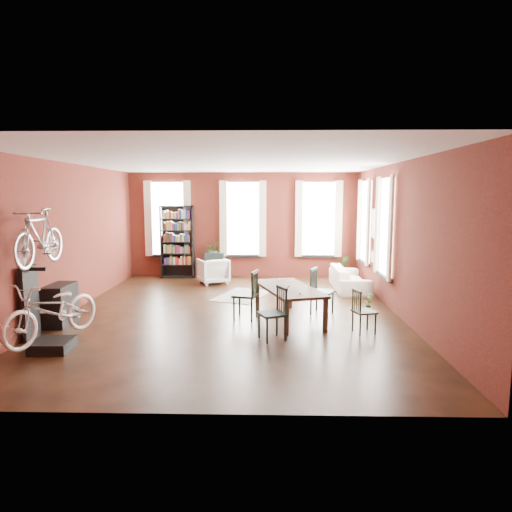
{
  "coord_description": "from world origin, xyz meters",
  "views": [
    {
      "loc": [
        0.75,
        -9.47,
        2.52
      ],
      "look_at": [
        0.5,
        0.6,
        1.17
      ],
      "focal_mm": 32.0,
      "sensor_mm": 36.0,
      "label": 1
    }
  ],
  "objects_px": {
    "dining_table": "(289,304)",
    "bookshelf": "(177,242)",
    "bicycle_floor": "(51,283)",
    "dining_chair_c": "(364,311)",
    "console_table": "(61,305)",
    "plant_stand": "(213,268)",
    "cream_sofa": "(350,275)",
    "dining_chair_b": "(245,295)",
    "dining_chair_a": "(272,314)",
    "white_armchair": "(213,270)",
    "bike_trainer": "(53,345)",
    "dining_chair_d": "(322,292)"
  },
  "relations": [
    {
      "from": "dining_table",
      "to": "dining_chair_a",
      "type": "height_order",
      "value": "dining_chair_a"
    },
    {
      "from": "dining_chair_c",
      "to": "bike_trainer",
      "type": "relative_size",
      "value": 1.35
    },
    {
      "from": "console_table",
      "to": "dining_chair_c",
      "type": "bearing_deg",
      "value": -3.79
    },
    {
      "from": "plant_stand",
      "to": "bike_trainer",
      "type": "bearing_deg",
      "value": -105.23
    },
    {
      "from": "dining_chair_b",
      "to": "dining_chair_c",
      "type": "relative_size",
      "value": 1.24
    },
    {
      "from": "white_armchair",
      "to": "cream_sofa",
      "type": "height_order",
      "value": "cream_sofa"
    },
    {
      "from": "bookshelf",
      "to": "cream_sofa",
      "type": "xyz_separation_m",
      "value": [
        4.95,
        -1.7,
        -0.69
      ]
    },
    {
      "from": "white_armchair",
      "to": "bicycle_floor",
      "type": "xyz_separation_m",
      "value": [
        -1.93,
        -5.72,
        0.71
      ]
    },
    {
      "from": "dining_chair_d",
      "to": "cream_sofa",
      "type": "bearing_deg",
      "value": 2.94
    },
    {
      "from": "dining_chair_a",
      "to": "cream_sofa",
      "type": "height_order",
      "value": "dining_chair_a"
    },
    {
      "from": "console_table",
      "to": "plant_stand",
      "type": "xyz_separation_m",
      "value": [
        2.35,
        5.2,
        -0.1
      ]
    },
    {
      "from": "dining_chair_b",
      "to": "bookshelf",
      "type": "distance_m",
      "value": 5.26
    },
    {
      "from": "plant_stand",
      "to": "dining_chair_c",
      "type": "bearing_deg",
      "value": -58.24
    },
    {
      "from": "dining_chair_c",
      "to": "white_armchair",
      "type": "bearing_deg",
      "value": 19.7
    },
    {
      "from": "white_armchair",
      "to": "dining_chair_d",
      "type": "bearing_deg",
      "value": 104.85
    },
    {
      "from": "console_table",
      "to": "dining_table",
      "type": "bearing_deg",
      "value": 5.44
    },
    {
      "from": "bookshelf",
      "to": "bike_trainer",
      "type": "height_order",
      "value": "bookshelf"
    },
    {
      "from": "dining_chair_a",
      "to": "bookshelf",
      "type": "relative_size",
      "value": 0.42
    },
    {
      "from": "dining_table",
      "to": "dining_chair_b",
      "type": "distance_m",
      "value": 0.89
    },
    {
      "from": "bookshelf",
      "to": "console_table",
      "type": "height_order",
      "value": "bookshelf"
    },
    {
      "from": "dining_chair_d",
      "to": "cream_sofa",
      "type": "relative_size",
      "value": 0.47
    },
    {
      "from": "bicycle_floor",
      "to": "dining_chair_c",
      "type": "bearing_deg",
      "value": 33.63
    },
    {
      "from": "dining_chair_b",
      "to": "dining_chair_d",
      "type": "distance_m",
      "value": 1.67
    },
    {
      "from": "dining_chair_d",
      "to": "bike_trainer",
      "type": "height_order",
      "value": "dining_chair_d"
    },
    {
      "from": "dining_chair_a",
      "to": "cream_sofa",
      "type": "relative_size",
      "value": 0.45
    },
    {
      "from": "dining_chair_a",
      "to": "dining_chair_d",
      "type": "distance_m",
      "value": 2.07
    },
    {
      "from": "cream_sofa",
      "to": "console_table",
      "type": "xyz_separation_m",
      "value": [
        -6.23,
        -3.5,
        -0.01
      ]
    },
    {
      "from": "white_armchair",
      "to": "console_table",
      "type": "bearing_deg",
      "value": 35.44
    },
    {
      "from": "plant_stand",
      "to": "console_table",
      "type": "bearing_deg",
      "value": -114.34
    },
    {
      "from": "bicycle_floor",
      "to": "white_armchair",
      "type": "bearing_deg",
      "value": 93.5
    },
    {
      "from": "dining_chair_b",
      "to": "bike_trainer",
      "type": "distance_m",
      "value": 3.68
    },
    {
      "from": "dining_chair_d",
      "to": "cream_sofa",
      "type": "distance_m",
      "value": 2.76
    },
    {
      "from": "bookshelf",
      "to": "bicycle_floor",
      "type": "xyz_separation_m",
      "value": [
        -0.73,
        -6.66,
        0.01
      ]
    },
    {
      "from": "console_table",
      "to": "bicycle_floor",
      "type": "xyz_separation_m",
      "value": [
        0.55,
        -1.46,
        0.71
      ]
    },
    {
      "from": "white_armchair",
      "to": "bike_trainer",
      "type": "distance_m",
      "value": 6.09
    },
    {
      "from": "dining_chair_d",
      "to": "white_armchair",
      "type": "bearing_deg",
      "value": 64.23
    },
    {
      "from": "dining_chair_b",
      "to": "dining_chair_d",
      "type": "xyz_separation_m",
      "value": [
        1.61,
        0.43,
        -0.01
      ]
    },
    {
      "from": "dining_chair_b",
      "to": "plant_stand",
      "type": "height_order",
      "value": "dining_chair_b"
    },
    {
      "from": "dining_table",
      "to": "white_armchair",
      "type": "distance_m",
      "value": 4.32
    },
    {
      "from": "dining_chair_a",
      "to": "bicycle_floor",
      "type": "xyz_separation_m",
      "value": [
        -3.56,
        -0.63,
        0.65
      ]
    },
    {
      "from": "bicycle_floor",
      "to": "dining_chair_d",
      "type": "bearing_deg",
      "value": 49.45
    },
    {
      "from": "dining_chair_c",
      "to": "plant_stand",
      "type": "bearing_deg",
      "value": 15.87
    },
    {
      "from": "cream_sofa",
      "to": "bicycle_floor",
      "type": "xyz_separation_m",
      "value": [
        -5.68,
        -4.96,
        0.7
      ]
    },
    {
      "from": "dining_table",
      "to": "cream_sofa",
      "type": "xyz_separation_m",
      "value": [
        1.77,
        3.08,
        0.07
      ]
    },
    {
      "from": "bike_trainer",
      "to": "cream_sofa",
      "type": "bearing_deg",
      "value": 41.21
    },
    {
      "from": "dining_table",
      "to": "bookshelf",
      "type": "bearing_deg",
      "value": 106.07
    },
    {
      "from": "dining_chair_b",
      "to": "white_armchair",
      "type": "xyz_separation_m",
      "value": [
        -1.11,
        3.76,
        -0.1
      ]
    },
    {
      "from": "dining_table",
      "to": "dining_chair_c",
      "type": "relative_size",
      "value": 2.48
    },
    {
      "from": "dining_chair_a",
      "to": "cream_sofa",
      "type": "distance_m",
      "value": 4.81
    },
    {
      "from": "dining_chair_c",
      "to": "cream_sofa",
      "type": "xyz_separation_m",
      "value": [
        0.42,
        3.88,
        0.0
      ]
    }
  ]
}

